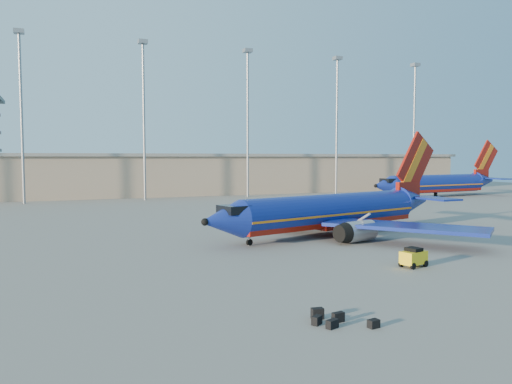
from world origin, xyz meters
TOP-DOWN VIEW (x-y plane):
  - ground at (0.00, 0.00)m, footprint 220.00×220.00m
  - terminal_building at (10.00, 58.00)m, footprint 122.00×16.00m
  - light_mast_row at (5.00, 46.00)m, footprint 101.60×1.60m
  - aircraft_main at (6.14, -2.11)m, footprint 31.11×29.53m
  - aircraft_second at (49.95, 32.05)m, footprint 33.60×13.03m
  - baggage_tug at (3.53, -17.19)m, footprint 2.15×1.61m
  - luggage_pile at (-7.97, -25.62)m, footprint 2.79×2.49m

SIDE VIEW (x-z plane):
  - ground at x=0.00m, z-range 0.00..0.00m
  - luggage_pile at x=-7.97m, z-range -0.04..0.49m
  - baggage_tug at x=3.53m, z-range 0.03..1.41m
  - aircraft_main at x=6.14m, z-range -3.08..7.67m
  - aircraft_second at x=49.95m, z-range -3.08..8.31m
  - terminal_building at x=10.00m, z-range 0.07..8.57m
  - light_mast_row at x=5.00m, z-range 3.23..31.88m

